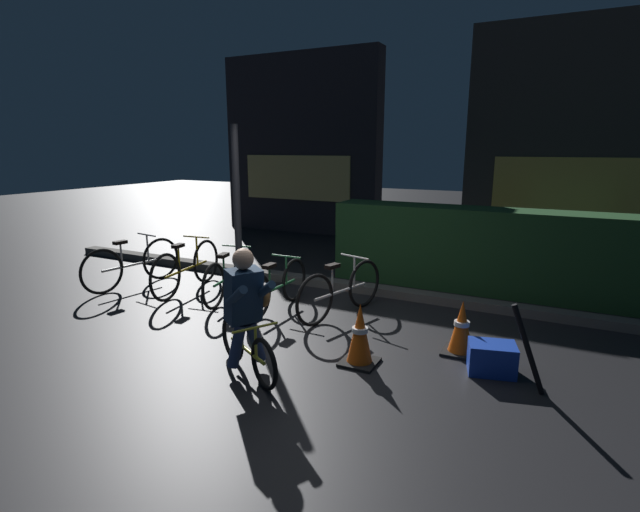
{
  "coord_description": "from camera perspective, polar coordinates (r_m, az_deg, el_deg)",
  "views": [
    {
      "loc": [
        2.67,
        -4.28,
        2.16
      ],
      "look_at": [
        0.2,
        0.6,
        0.9
      ],
      "focal_mm": 26.65,
      "sensor_mm": 36.0,
      "label": 1
    }
  ],
  "objects": [
    {
      "name": "traffic_cone_far",
      "position": [
        5.31,
        16.62,
        -8.3
      ],
      "size": [
        0.36,
        0.36,
        0.59
      ],
      "color": "black",
      "rests_on": "ground"
    },
    {
      "name": "hedge_row",
      "position": [
        7.59,
        19.69,
        0.59
      ],
      "size": [
        4.8,
        0.7,
        1.26
      ],
      "primitive_type": "cube",
      "color": "#214723",
      "rests_on": "ground"
    },
    {
      "name": "traffic_cone_near",
      "position": [
        4.86,
        4.81,
        -9.43
      ],
      "size": [
        0.36,
        0.36,
        0.64
      ],
      "color": "black",
      "rests_on": "ground"
    },
    {
      "name": "parked_bike_leftmost",
      "position": [
        8.03,
        -21.55,
        -0.89
      ],
      "size": [
        0.46,
        1.72,
        0.8
      ],
      "rotation": [
        0.0,
        0.0,
        1.41
      ],
      "color": "black",
      "rests_on": "ground"
    },
    {
      "name": "closed_umbrella",
      "position": [
        4.67,
        23.7,
        -10.23
      ],
      "size": [
        0.35,
        0.07,
        0.81
      ],
      "primitive_type": "cylinder",
      "rotation": [
        0.0,
        0.36,
        3.21
      ],
      "color": "black",
      "rests_on": "ground"
    },
    {
      "name": "sidewalk_curb",
      "position": [
        7.32,
        4.27,
        -3.74
      ],
      "size": [
        12.0,
        0.24,
        0.12
      ],
      "primitive_type": "cube",
      "color": "#56544F",
      "rests_on": "ground"
    },
    {
      "name": "parked_bike_right_mid",
      "position": [
        6.17,
        2.52,
        -4.14
      ],
      "size": [
        0.55,
        1.6,
        0.76
      ],
      "rotation": [
        0.0,
        0.0,
        1.29
      ],
      "color": "black",
      "rests_on": "ground"
    },
    {
      "name": "parked_bike_center_left",
      "position": [
        6.98,
        -10.8,
        -2.39
      ],
      "size": [
        0.46,
        1.58,
        0.74
      ],
      "rotation": [
        0.0,
        0.0,
        1.77
      ],
      "color": "black",
      "rests_on": "ground"
    },
    {
      "name": "ground_plane",
      "position": [
        5.49,
        -4.77,
        -10.26
      ],
      "size": [
        40.0,
        40.0,
        0.0
      ],
      "primitive_type": "plane",
      "color": "black"
    },
    {
      "name": "blue_crate",
      "position": [
        5.02,
        19.92,
        -11.46
      ],
      "size": [
        0.5,
        0.42,
        0.3
      ],
      "primitive_type": "cube",
      "rotation": [
        0.0,
        0.0,
        0.25
      ],
      "color": "#193DB7",
      "rests_on": "ground"
    },
    {
      "name": "street_post",
      "position": [
        6.9,
        -9.89,
        5.07
      ],
      "size": [
        0.1,
        0.1,
        2.47
      ],
      "primitive_type": "cylinder",
      "color": "#2D2D33",
      "rests_on": "ground"
    },
    {
      "name": "storefront_right",
      "position": [
        11.48,
        28.43,
        12.4
      ],
      "size": [
        4.39,
        0.54,
        4.72
      ],
      "color": "#383330",
      "rests_on": "ground"
    },
    {
      "name": "parked_bike_left_mid",
      "position": [
        7.5,
        -15.68,
        -1.38
      ],
      "size": [
        0.46,
        1.74,
        0.8
      ],
      "rotation": [
        0.0,
        0.0,
        1.7
      ],
      "color": "black",
      "rests_on": "ground"
    },
    {
      "name": "parked_bike_center_right",
      "position": [
        6.41,
        -5.25,
        -3.74
      ],
      "size": [
        0.46,
        1.53,
        0.71
      ],
      "rotation": [
        0.0,
        0.0,
        1.55
      ],
      "color": "black",
      "rests_on": "ground"
    },
    {
      "name": "storefront_left",
      "position": [
        12.32,
        -2.26,
        13.12
      ],
      "size": [
        4.18,
        0.54,
        4.4
      ],
      "color": "#262328",
      "rests_on": "ground"
    },
    {
      "name": "cyclist",
      "position": [
        4.62,
        -8.73,
        -6.56
      ],
      "size": [
        1.06,
        0.68,
        1.25
      ],
      "rotation": [
        0.0,
        0.0,
        -0.51
      ],
      "color": "black",
      "rests_on": "ground"
    }
  ]
}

